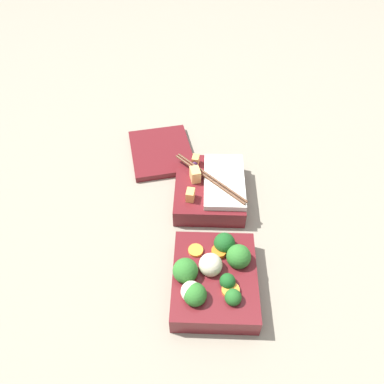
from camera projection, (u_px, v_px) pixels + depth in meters
The scene contains 4 objects.
ground_plane at pixel (214, 231), 0.74m from camera, with size 3.00×3.00×0.00m, color gray.
bento_tray_vegetable at pixel (213, 277), 0.63m from camera, with size 0.17×0.14×0.07m.
bento_tray_rice at pixel (211, 188), 0.79m from camera, with size 0.17×0.15×0.07m.
bento_lid at pixel (161, 152), 0.89m from camera, with size 0.17×0.14×0.01m, color maroon.
Camera 1 is at (-0.45, 0.03, 0.59)m, focal length 35.00 mm.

